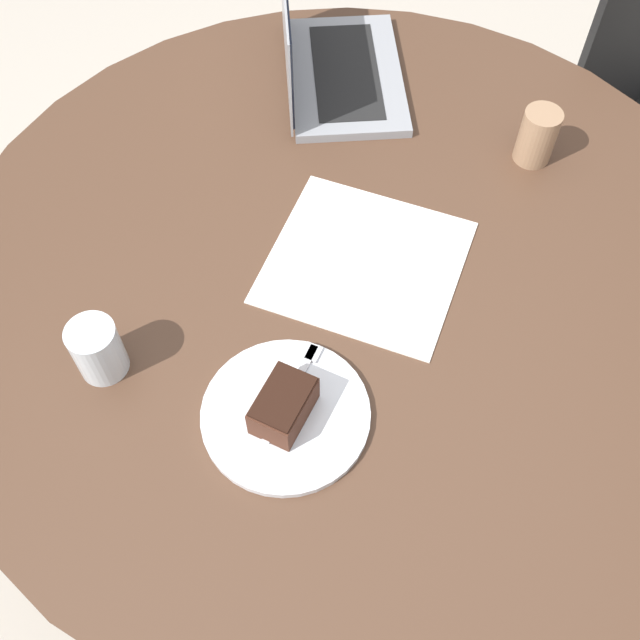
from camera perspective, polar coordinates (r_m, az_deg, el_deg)
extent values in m
plane|color=#B7AD9E|center=(1.88, 1.52, -9.37)|extent=(12.00, 12.00, 0.00)
cylinder|color=#4C3323|center=(1.87, 1.53, -9.24)|extent=(0.51, 0.51, 0.02)
cylinder|color=#4C3323|center=(1.55, 1.83, -3.99)|extent=(0.12, 0.12, 0.69)
cylinder|color=#4C3323|center=(1.24, 2.28, 4.04)|extent=(1.36, 1.36, 0.03)
cube|color=black|center=(2.33, 22.87, 11.83)|extent=(0.05, 0.05, 0.43)
cube|color=black|center=(2.09, 15.95, 8.20)|extent=(0.05, 0.05, 0.43)
cube|color=white|center=(1.23, 3.46, 4.45)|extent=(0.41, 0.41, 0.00)
cylinder|color=silver|center=(1.08, -2.63, -7.20)|extent=(0.24, 0.24, 0.01)
cube|color=#472619|center=(1.05, -2.79, -6.56)|extent=(0.11, 0.12, 0.05)
cube|color=black|center=(1.03, -2.86, -5.85)|extent=(0.10, 0.11, 0.00)
cube|color=silver|center=(1.09, -2.22, -5.52)|extent=(0.11, 0.15, 0.00)
cube|color=silver|center=(1.12, -0.65, -2.48)|extent=(0.04, 0.04, 0.00)
cylinder|color=#997556|center=(1.41, 16.23, 13.31)|extent=(0.07, 0.07, 0.10)
cylinder|color=silver|center=(1.13, -16.60, -2.17)|extent=(0.07, 0.07, 0.10)
cube|color=gray|center=(1.54, 1.98, 18.14)|extent=(0.25, 0.37, 0.02)
cube|color=black|center=(1.53, 1.99, 18.42)|extent=(0.15, 0.29, 0.00)
cube|color=gray|center=(1.47, -2.63, 21.18)|extent=(0.04, 0.34, 0.20)
cube|color=black|center=(1.47, -2.46, 21.19)|extent=(0.04, 0.32, 0.18)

